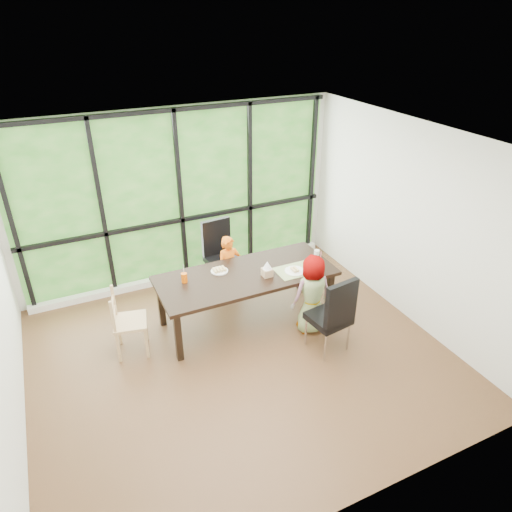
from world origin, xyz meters
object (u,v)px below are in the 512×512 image
object	(u,v)px
white_mug	(317,253)
child_toddler	(230,269)
chair_window_leather	(222,256)
child_older	(312,294)
chair_end_beech	(130,322)
orange_cup	(184,278)
plate_near	(295,271)
tissue_box	(267,272)
green_cup	(320,264)
dining_table	(246,297)
plate_far	(219,271)
chair_interior_leather	(329,313)

from	to	relation	value
white_mug	child_toddler	bearing A→B (deg)	154.12
chair_window_leather	child_older	bearing A→B (deg)	-70.56
chair_end_beech	orange_cup	world-z (taller)	chair_end_beech
child_older	white_mug	distance (m)	0.78
plate_near	tissue_box	world-z (taller)	tissue_box
chair_window_leather	orange_cup	bearing A→B (deg)	-141.02
chair_end_beech	child_toddler	xyz separation A→B (m)	(1.58, 0.58, 0.06)
plate_near	chair_end_beech	bearing A→B (deg)	173.75
plate_near	green_cup	xyz separation A→B (m)	(0.37, -0.04, 0.04)
green_cup	chair_end_beech	bearing A→B (deg)	173.74
green_cup	white_mug	xyz separation A→B (m)	(0.14, 0.32, -0.01)
chair_window_leather	white_mug	size ratio (longest dim) A/B	13.70
chair_window_leather	child_toddler	size ratio (longest dim) A/B	1.05
child_older	dining_table	bearing A→B (deg)	-36.15
child_toddler	green_cup	size ratio (longest dim) A/B	9.63
chair_window_leather	child_older	world-z (taller)	child_older
chair_window_leather	chair_end_beech	xyz separation A→B (m)	(-1.61, -0.94, -0.09)
chair_window_leather	plate_near	size ratio (longest dim) A/B	3.93
child_older	white_mug	xyz separation A→B (m)	(0.43, 0.61, 0.23)
dining_table	orange_cup	size ratio (longest dim) A/B	18.88
dining_table	plate_far	xyz separation A→B (m)	(-0.30, 0.21, 0.38)
dining_table	tissue_box	bearing A→B (deg)	-35.17
chair_window_leather	plate_far	distance (m)	0.84
dining_table	chair_interior_leather	bearing A→B (deg)	-55.06
child_toddler	child_older	world-z (taller)	child_older
orange_cup	tissue_box	xyz separation A→B (m)	(1.04, -0.32, -0.01)
plate_near	green_cup	bearing A→B (deg)	-6.31
plate_far	orange_cup	xyz separation A→B (m)	(-0.51, -0.06, 0.06)
chair_window_leather	orange_cup	world-z (taller)	chair_window_leather
child_older	chair_interior_leather	bearing A→B (deg)	89.81
child_toddler	plate_near	bearing A→B (deg)	-58.32
child_toddler	green_cup	world-z (taller)	child_toddler
plate_near	tissue_box	size ratio (longest dim) A/B	2.15
chair_interior_leather	orange_cup	bearing A→B (deg)	-45.37
white_mug	tissue_box	xyz separation A→B (m)	(-0.90, -0.21, 0.02)
chair_interior_leather	plate_near	xyz separation A→B (m)	(-0.07, 0.76, 0.22)
chair_interior_leather	orange_cup	xyz separation A→B (m)	(-1.49, 1.14, 0.27)
chair_interior_leather	child_older	distance (m)	0.43
child_older	plate_far	bearing A→B (deg)	-35.30
chair_interior_leather	child_older	xyz separation A→B (m)	(0.02, 0.42, 0.02)
plate_far	white_mug	world-z (taller)	white_mug
chair_window_leather	green_cup	world-z (taller)	chair_window_leather
chair_end_beech	green_cup	size ratio (longest dim) A/B	8.45
chair_end_beech	plate_far	xyz separation A→B (m)	(1.28, 0.20, 0.31)
chair_interior_leather	tissue_box	xyz separation A→B (m)	(-0.46, 0.82, 0.26)
chair_window_leather	orange_cup	size ratio (longest dim) A/B	8.53
plate_far	green_cup	size ratio (longest dim) A/B	2.19
child_toddler	orange_cup	world-z (taller)	child_toddler
child_older	plate_near	distance (m)	0.40
chair_end_beech	plate_far	world-z (taller)	chair_end_beech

